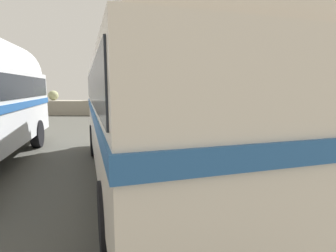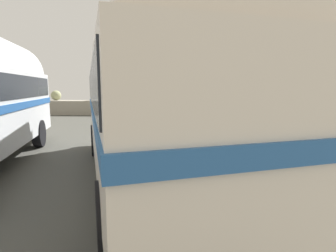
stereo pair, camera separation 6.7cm
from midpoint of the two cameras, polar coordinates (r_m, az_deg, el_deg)
The scene contains 4 objects.
ground at distance 9.65m, azimuth 19.91°, elevation -4.96°, with size 32.00×26.00×0.02m.
breakwater at distance 21.05m, azimuth 10.98°, elevation 4.22°, with size 31.36×1.84×2.45m.
vintage_coach at distance 6.00m, azimuth -4.63°, elevation 7.43°, with size 5.21×8.88×3.70m.
lamp_post at distance 15.70m, azimuth 21.72°, elevation 14.81°, with size 0.94×0.52×7.33m.
Camera 1 is at (-2.87, -8.98, 2.13)m, focal length 28.57 mm.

